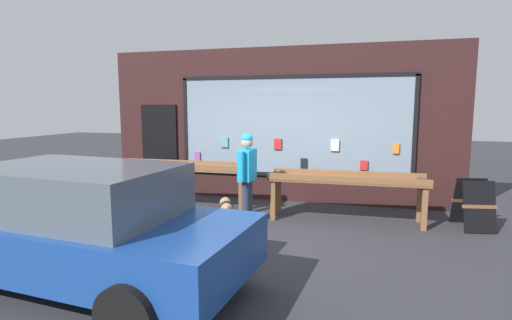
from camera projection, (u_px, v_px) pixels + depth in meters
ground_plane at (242, 231)px, 6.66m from camera, size 40.00×40.00×0.00m
shopfront_facade at (275, 125)px, 8.71m from camera, size 7.71×0.29×3.32m
display_table_left at (183, 171)px, 8.04m from camera, size 2.79×0.68×0.95m
display_table_right at (346, 183)px, 7.16m from camera, size 2.80×0.78×0.87m
person_browsing at (247, 172)px, 7.02m from camera, size 0.24×0.64×1.60m
small_dog at (226, 207)px, 6.99m from camera, size 0.37×0.51×0.45m
sandwich_board_sign at (473, 204)px, 6.77m from camera, size 0.63×0.76×0.84m
parked_car at (77, 224)px, 4.55m from camera, size 4.14×2.08×1.41m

